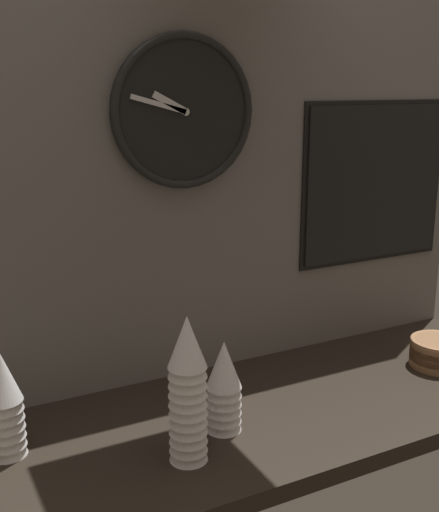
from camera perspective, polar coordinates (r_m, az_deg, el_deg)
name	(u,v)px	position (r m, az deg, el deg)	size (l,w,h in m)	color
ground_plane	(262,414)	(1.56, 3.81, -13.86)	(1.60, 0.56, 0.04)	black
wall_tiled_back	(211,170)	(1.61, -0.77, 7.64)	(1.60, 0.03, 1.05)	slate
cup_stack_far_left	(4,404)	(1.39, -18.63, -12.36)	(0.08, 0.08, 0.23)	white
cup_stack_center_left	(188,390)	(1.28, -2.84, -11.79)	(0.08, 0.08, 0.31)	white
cup_stack_center	(224,386)	(1.41, 0.39, -11.50)	(0.08, 0.08, 0.21)	white
bowl_stack_far_right	(438,352)	(1.83, 18.88, -8.04)	(0.15, 0.15, 0.08)	#996B47
wall_clock	(184,112)	(1.53, -3.17, 12.69)	(0.36, 0.03, 0.36)	black
menu_board	(375,183)	(1.89, 13.65, 6.34)	(0.49, 0.01, 0.46)	black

